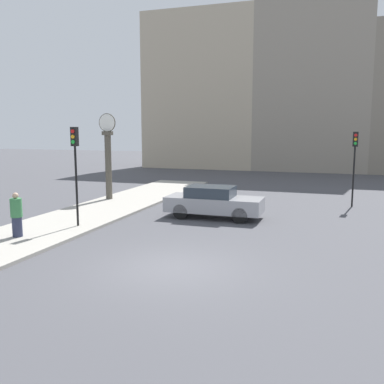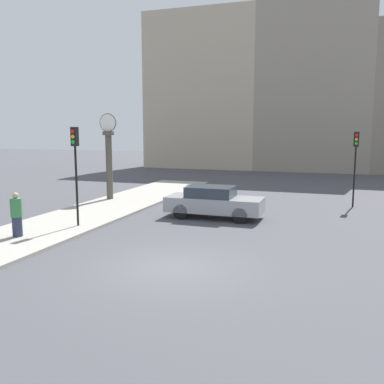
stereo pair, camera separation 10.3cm
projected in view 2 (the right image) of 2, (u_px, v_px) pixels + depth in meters
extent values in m
plane|color=#47474C|center=(171.00, 268.00, 12.57)|extent=(120.00, 120.00, 0.00)
cube|color=#A39E93|center=(117.00, 205.00, 22.64)|extent=(3.79, 21.11, 0.12)
cube|color=#B7A88E|center=(203.00, 92.00, 44.41)|extent=(11.57, 5.00, 15.71)
cube|color=gray|center=(314.00, 82.00, 40.78)|extent=(10.51, 5.00, 17.04)
cube|color=#9E9EA3|center=(214.00, 204.00, 19.51)|extent=(4.38, 1.73, 0.68)
cube|color=#2D3842|center=(211.00, 192.00, 19.49)|extent=(2.10, 1.56, 0.48)
cylinder|color=black|center=(247.00, 209.00, 19.83)|extent=(0.69, 0.22, 0.69)
cylinder|color=black|center=(240.00, 215.00, 18.42)|extent=(0.69, 0.22, 0.69)
cylinder|color=black|center=(192.00, 206.00, 20.70)|extent=(0.69, 0.22, 0.69)
cylinder|color=black|center=(181.00, 212.00, 19.28)|extent=(0.69, 0.22, 0.69)
cylinder|color=black|center=(77.00, 186.00, 17.29)|extent=(0.09, 0.09, 3.24)
cube|color=black|center=(75.00, 137.00, 17.00)|extent=(0.26, 0.20, 0.76)
cylinder|color=red|center=(73.00, 131.00, 16.85)|extent=(0.15, 0.04, 0.15)
cylinder|color=orange|center=(73.00, 137.00, 16.88)|extent=(0.15, 0.04, 0.15)
cylinder|color=green|center=(73.00, 142.00, 16.91)|extent=(0.15, 0.04, 0.15)
cylinder|color=black|center=(354.00, 177.00, 22.14)|extent=(0.09, 0.09, 3.14)
cube|color=black|center=(356.00, 139.00, 21.86)|extent=(0.26, 0.20, 0.76)
cylinder|color=red|center=(357.00, 135.00, 21.72)|extent=(0.15, 0.04, 0.15)
cylinder|color=orange|center=(356.00, 139.00, 21.75)|extent=(0.15, 0.04, 0.15)
cylinder|color=green|center=(356.00, 143.00, 21.78)|extent=(0.15, 0.04, 0.15)
cylinder|color=#4C473D|center=(109.00, 167.00, 23.98)|extent=(0.36, 0.36, 3.58)
cube|color=#4C473D|center=(108.00, 133.00, 23.70)|extent=(0.46, 0.46, 0.21)
cylinder|color=#4C473D|center=(108.00, 123.00, 23.62)|extent=(1.02, 0.04, 1.02)
cylinder|color=white|center=(108.00, 123.00, 23.62)|extent=(0.94, 0.06, 0.94)
cylinder|color=#2D334C|center=(17.00, 227.00, 15.71)|extent=(0.36, 0.36, 0.73)
cylinder|color=#387A47|center=(16.00, 208.00, 15.61)|extent=(0.42, 0.42, 0.68)
sphere|color=tan|center=(15.00, 195.00, 15.54)|extent=(0.22, 0.22, 0.22)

